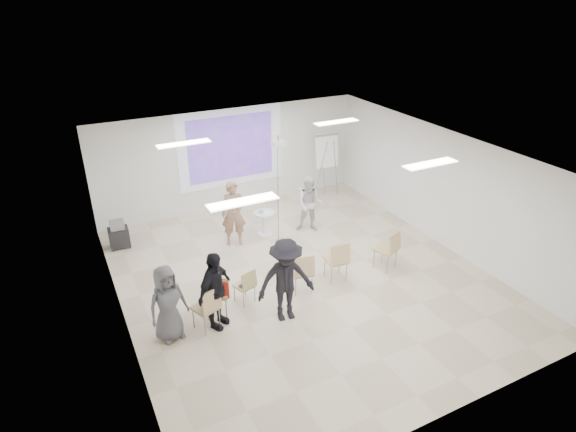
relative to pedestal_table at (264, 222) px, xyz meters
name	(u,v)px	position (x,y,z in m)	size (l,w,h in m)	color
floor	(303,279)	(-0.06, -2.35, -0.43)	(8.00, 9.00, 0.10)	beige
ceiling	(306,153)	(-0.06, -2.35, 2.67)	(8.00, 9.00, 0.10)	white
wall_back	(231,159)	(-0.06, 2.20, 1.12)	(8.00, 0.10, 3.00)	silver
wall_left	(113,264)	(-4.11, -2.35, 1.12)	(0.10, 9.00, 3.00)	silver
wall_right	(444,188)	(3.99, -2.35, 1.12)	(0.10, 9.00, 3.00)	silver
projection_halo	(231,148)	(-0.06, 2.14, 1.47)	(3.20, 0.01, 2.30)	silver
projection_image	(231,148)	(-0.06, 2.12, 1.47)	(2.60, 0.01, 1.90)	#5935B5
pedestal_table	(264,222)	(0.00, 0.00, 0.00)	(0.66, 0.66, 0.69)	white
player_left	(234,209)	(-0.89, -0.10, 0.61)	(0.72, 0.49, 1.98)	#98735D
player_right	(310,202)	(1.23, -0.33, 0.48)	(0.83, 0.67, 1.73)	silver
controller_left	(236,193)	(-0.71, 0.15, 0.92)	(0.04, 0.11, 0.04)	white
controller_right	(300,189)	(1.05, -0.08, 0.78)	(0.04, 0.12, 0.04)	silver
chair_far_left	(208,306)	(-2.61, -3.13, 0.19)	(0.59, 0.61, 0.96)	tan
chair_left_mid	(216,293)	(-2.33, -2.80, 0.19)	(0.58, 0.60, 0.97)	tan
chair_left_inner	(246,284)	(-1.62, -2.65, 0.10)	(0.49, 0.51, 0.82)	tan
chair_center	(303,270)	(-0.36, -2.85, 0.19)	(0.55, 0.58, 0.97)	tan
chair_right_inner	(338,258)	(0.56, -2.80, 0.21)	(0.52, 0.55, 1.00)	tan
chair_right_far	(389,247)	(1.92, -2.91, 0.21)	(0.61, 0.63, 0.99)	tan
red_jacket	(219,290)	(-2.31, -2.94, 0.34)	(0.40, 0.09, 0.38)	#A82214
laptop	(244,284)	(-1.64, -2.56, 0.06)	(0.30, 0.22, 0.02)	black
audience_left	(214,286)	(-2.43, -3.08, 0.57)	(1.11, 0.67, 1.91)	black
audience_mid	(286,275)	(-1.09, -3.48, 0.65)	(1.33, 0.72, 2.05)	black
audience_outer	(167,299)	(-3.34, -3.00, 0.50)	(0.86, 0.57, 1.76)	#595A5E
flipchart_easel	(327,151)	(2.80, 1.47, 1.13)	(0.88, 0.67, 2.05)	gray
av_cart	(119,235)	(-3.63, 1.07, -0.04)	(0.51, 0.42, 0.75)	black
ceiling_projector	(278,149)	(0.03, -0.86, 2.31)	(0.30, 0.25, 3.00)	white
fluor_panel_nw	(184,144)	(-2.06, -0.35, 2.59)	(1.20, 0.30, 0.02)	white
fluor_panel_ne	(336,122)	(1.94, -0.35, 2.59)	(1.20, 0.30, 0.02)	white
fluor_panel_sw	(243,202)	(-2.06, -3.85, 2.59)	(1.20, 0.30, 0.02)	white
fluor_panel_se	(430,164)	(1.94, -3.85, 2.59)	(1.20, 0.30, 0.02)	white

